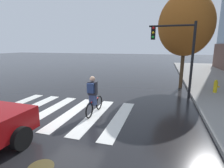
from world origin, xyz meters
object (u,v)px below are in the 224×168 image
at_px(manhole_cover, 41,167).
at_px(street_tree_near, 186,25).
at_px(cyclist, 93,96).
at_px(fire_hydrant, 216,86).
at_px(traffic_light_near, 177,47).

xyz_separation_m(manhole_cover, street_tree_near, (3.98, 9.93, 4.28)).
bearing_deg(cyclist, fire_hydrant, 40.46).
distance_m(cyclist, traffic_light_near, 5.55).
xyz_separation_m(manhole_cover, traffic_light_near, (3.40, 7.36, 2.86)).
height_order(manhole_cover, traffic_light_near, traffic_light_near).
height_order(cyclist, traffic_light_near, traffic_light_near).
bearing_deg(fire_hydrant, street_tree_near, 143.32).
bearing_deg(manhole_cover, cyclist, 90.96).
bearing_deg(traffic_light_near, fire_hydrant, 25.81).
distance_m(manhole_cover, fire_hydrant, 10.36).
bearing_deg(street_tree_near, manhole_cover, -111.85).
relative_size(manhole_cover, street_tree_near, 0.10).
distance_m(traffic_light_near, street_tree_near, 2.99).
bearing_deg(cyclist, manhole_cover, -89.04).
distance_m(manhole_cover, cyclist, 3.62).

